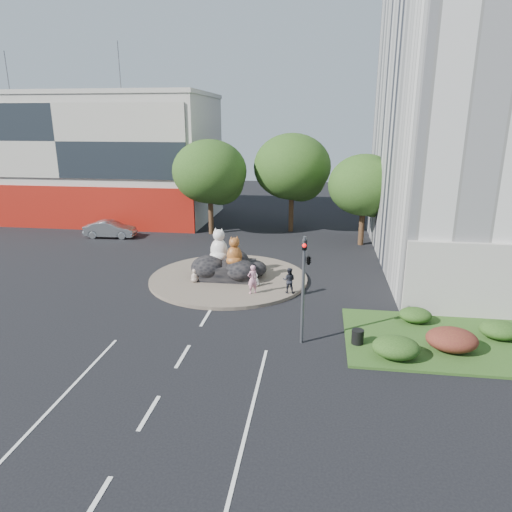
{
  "coord_description": "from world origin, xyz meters",
  "views": [
    {
      "loc": [
        5.6,
        -16.96,
        9.72
      ],
      "look_at": [
        1.93,
        8.83,
        2.0
      ],
      "focal_mm": 32.0,
      "sensor_mm": 36.0,
      "label": 1
    }
  ],
  "objects": [
    {
      "name": "pedestrian_dark",
      "position": [
        4.0,
        7.73,
        0.95
      ],
      "size": [
        0.79,
        0.64,
        1.5
      ],
      "primitive_type": "imported",
      "rotation": [
        0.0,
        0.0,
        3.04
      ],
      "color": "black",
      "rests_on": "roundabout_island"
    },
    {
      "name": "litter_bin",
      "position": [
        7.5,
        2.05,
        0.45
      ],
      "size": [
        0.7,
        0.7,
        0.66
      ],
      "primitive_type": "cylinder",
      "rotation": [
        0.0,
        0.0,
        0.35
      ],
      "color": "black",
      "rests_on": "grass_verge"
    },
    {
      "name": "hedge_near_green",
      "position": [
        9.0,
        1.0,
        0.57
      ],
      "size": [
        2.0,
        1.6,
        0.9
      ],
      "primitive_type": "ellipsoid",
      "color": "#1B3A12",
      "rests_on": "grass_verge"
    },
    {
      "name": "rock_plinth",
      "position": [
        0.0,
        10.0,
        0.65
      ],
      "size": [
        3.2,
        2.6,
        0.9
      ],
      "primitive_type": null,
      "color": "black",
      "rests_on": "roundabout_island"
    },
    {
      "name": "street_lamp",
      "position": [
        12.82,
        8.0,
        4.55
      ],
      "size": [
        2.34,
        0.22,
        8.06
      ],
      "color": "#595B60",
      "rests_on": "ground"
    },
    {
      "name": "pedestrian_pink",
      "position": [
        1.94,
        7.35,
        1.05
      ],
      "size": [
        0.74,
        0.7,
        1.69
      ],
      "primitive_type": "imported",
      "rotation": [
        0.0,
        0.0,
        3.8
      ],
      "color": "pink",
      "rests_on": "roundabout_island"
    },
    {
      "name": "hedge_mid_green",
      "position": [
        14.0,
        3.5,
        0.53
      ],
      "size": [
        1.8,
        1.44,
        0.81
      ],
      "primitive_type": "ellipsoid",
      "color": "#1B3A12",
      "rests_on": "grass_verge"
    },
    {
      "name": "tree_mid",
      "position": [
        3.07,
        24.06,
        5.56
      ],
      "size": [
        6.84,
        6.84,
        8.76
      ],
      "color": "#382314",
      "rests_on": "ground"
    },
    {
      "name": "kitten_white",
      "position": [
        1.93,
        8.56,
        0.62
      ],
      "size": [
        0.65,
        0.66,
        0.83
      ],
      "primitive_type": null,
      "rotation": [
        0.0,
        0.0,
        0.85
      ],
      "color": "silver",
      "rests_on": "roundabout_island"
    },
    {
      "name": "ground",
      "position": [
        0.0,
        0.0,
        0.0
      ],
      "size": [
        120.0,
        120.0,
        0.0
      ],
      "primitive_type": "plane",
      "color": "black",
      "rests_on": "ground"
    },
    {
      "name": "traffic_light",
      "position": [
        5.1,
        2.0,
        3.62
      ],
      "size": [
        0.44,
        1.24,
        5.0
      ],
      "color": "#595B60",
      "rests_on": "ground"
    },
    {
      "name": "cat_white",
      "position": [
        -0.66,
        10.37,
        2.2
      ],
      "size": [
        1.53,
        1.4,
        2.19
      ],
      "primitive_type": null,
      "rotation": [
        0.0,
        0.0,
        -0.22
      ],
      "color": "silver",
      "rests_on": "rock_plinth"
    },
    {
      "name": "hedge_back_green",
      "position": [
        10.5,
        4.8,
        0.48
      ],
      "size": [
        1.6,
        1.28,
        0.72
      ],
      "primitive_type": "ellipsoid",
      "color": "#1B3A12",
      "rests_on": "grass_verge"
    },
    {
      "name": "tree_left",
      "position": [
        -3.93,
        22.06,
        5.25
      ],
      "size": [
        6.46,
        6.46,
        8.27
      ],
      "color": "#382314",
      "rests_on": "ground"
    },
    {
      "name": "cat_tabby",
      "position": [
        0.46,
        9.67,
        2.03
      ],
      "size": [
        1.42,
        1.34,
        1.86
      ],
      "primitive_type": null,
      "rotation": [
        0.0,
        0.0,
        0.42
      ],
      "color": "#A35621",
      "rests_on": "rock_plinth"
    },
    {
      "name": "tree_right",
      "position": [
        9.07,
        20.06,
        4.63
      ],
      "size": [
        5.7,
        5.7,
        7.3
      ],
      "color": "#382314",
      "rests_on": "ground"
    },
    {
      "name": "shophouse_block",
      "position": [
        -18.0,
        27.91,
        6.18
      ],
      "size": [
        25.2,
        12.3,
        17.4
      ],
      "color": "#BAB3A8",
      "rests_on": "ground"
    },
    {
      "name": "grass_verge",
      "position": [
        12.0,
        3.0,
        0.06
      ],
      "size": [
        10.0,
        6.0,
        0.12
      ],
      "primitive_type": "cube",
      "color": "#284B19",
      "rests_on": "ground"
    },
    {
      "name": "kitten_calico",
      "position": [
        -1.88,
        8.79,
        0.63
      ],
      "size": [
        0.54,
        0.47,
        0.86
      ],
      "primitive_type": null,
      "rotation": [
        0.0,
        0.0,
        -0.05
      ],
      "color": "beige",
      "rests_on": "roundabout_island"
    },
    {
      "name": "roundabout_island",
      "position": [
        0.0,
        10.0,
        0.1
      ],
      "size": [
        10.0,
        10.0,
        0.2
      ],
      "primitive_type": "cylinder",
      "color": "brown",
      "rests_on": "ground"
    },
    {
      "name": "parked_car",
      "position": [
        -12.33,
        19.38,
        0.72
      ],
      "size": [
        4.47,
        1.78,
        1.45
      ],
      "primitive_type": "imported",
      "rotation": [
        0.0,
        0.0,
        1.63
      ],
      "color": "#93969A",
      "rests_on": "ground"
    },
    {
      "name": "hedge_red",
      "position": [
        11.5,
        2.0,
        0.61
      ],
      "size": [
        2.2,
        1.76,
        0.99
      ],
      "primitive_type": "ellipsoid",
      "color": "#521519",
      "rests_on": "grass_verge"
    }
  ]
}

